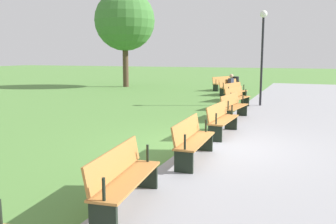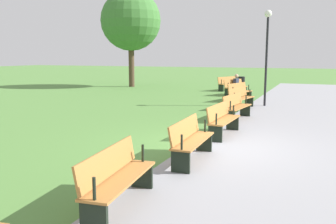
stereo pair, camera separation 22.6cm
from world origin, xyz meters
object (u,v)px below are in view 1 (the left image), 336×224
bench_7 (123,177)px  tree_0 (125,21)px  bench_0 (223,83)px  bench_3 (237,97)px  bench_4 (233,106)px  lamp_post (263,40)px  bench_5 (221,119)px  trash_bin (235,82)px  bench_6 (192,139)px  bench_1 (230,87)px  bench_2 (235,91)px  person_seated (232,84)px

bench_7 → tree_0: bearing=-158.6°
bench_0 → bench_3: same height
bench_4 → lamp_post: (-4.03, 0.43, 2.43)m
bench_3 → bench_5: same height
bench_0 → trash_bin: bench_0 is taller
bench_6 → bench_1: bearing=-173.7°
bench_7 → lamp_post: (-12.23, 0.43, 2.43)m
lamp_post → bench_4: bearing=-6.1°
bench_5 → trash_bin: size_ratio=2.32×
bench_7 → bench_4: bearing=173.7°
lamp_post → trash_bin: size_ratio=5.21×
lamp_post → tree_0: bearing=-122.9°
bench_2 → bench_5: same height
bench_5 → bench_7: same height
bench_1 → trash_bin: (-4.46, -0.56, -0.07)m
bench_4 → bench_6: 5.47m
bench_4 → trash_bin: 12.68m
bench_3 → bench_2: bearing=-156.8°
bench_1 → lamp_post: size_ratio=0.45×
bench_2 → trash_bin: size_ratio=2.37×
bench_5 → lamp_post: (-6.76, 0.23, 2.43)m
bench_5 → person_seated: bearing=-168.1°
bench_7 → lamp_post: lamp_post is taller
bench_3 → trash_bin: size_ratio=2.37×
bench_1 → bench_5: 10.92m
bench_0 → person_seated: (2.58, 1.13, 0.16)m
bench_1 → bench_5: (10.73, 1.99, 0.00)m
bench_1 → tree_0: size_ratio=0.28×
bench_0 → bench_4: (10.56, 2.77, 0.00)m
person_seated → lamp_post: lamp_post is taller
bench_0 → bench_3: 8.20m
bench_3 → tree_0: (-8.05, -9.56, 4.20)m
bench_0 → tree_0: size_ratio=0.28×
bench_5 → lamp_post: 7.19m
bench_6 → trash_bin: bearing=-174.0°
bench_2 → bench_6: (10.85, 1.20, 0.00)m
bench_4 → bench_5: 2.74m
lamp_post → bench_5: bearing=-2.0°
bench_3 → bench_7: bearing=12.7°
bench_1 → lamp_post: bearing=48.2°
bench_2 → trash_bin: 7.21m
bench_2 → bench_6: bearing=21.1°
bench_2 → tree_0: (-5.37, -8.96, 4.20)m
bench_0 → bench_6: same height
bench_2 → bench_4: same height
trash_bin → bench_1: bearing=7.2°
bench_5 → bench_4: bearing=-173.7°
tree_0 → bench_2: bearing=59.0°
bench_7 → person_seated: person_seated is taller
trash_bin → bench_6: bearing=8.1°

